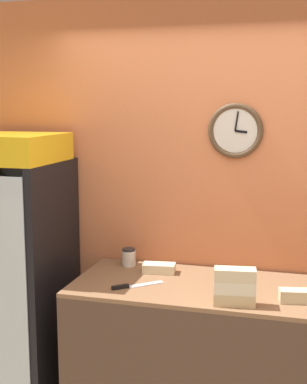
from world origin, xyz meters
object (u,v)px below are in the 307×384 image
object	(u,v)px
sandwich_stack_top	(235,275)
sandwich_stack_bottom	(234,299)
condiment_jar	(129,257)
sandwich_stack_middle	(235,287)
chefs_knife	(131,286)
sandwich_flat_left	(299,296)
beverage_cooler	(16,255)
sandwich_flat_right	(159,268)

from	to	relation	value
sandwich_stack_top	sandwich_stack_bottom	bearing A→B (deg)	0.00
sandwich_stack_top	condiment_jar	size ratio (longest dim) A/B	2.00
sandwich_stack_bottom	condiment_jar	bearing A→B (deg)	145.57
sandwich_stack_middle	chefs_knife	bearing A→B (deg)	168.89
sandwich_flat_left	chefs_knife	size ratio (longest dim) A/B	0.83
beverage_cooler	chefs_knife	distance (m)	0.92
sandwich_stack_bottom	sandwich_stack_top	distance (m)	0.14
beverage_cooler	sandwich_flat_left	xyz separation A→B (m)	(1.86, -0.21, -0.04)
sandwich_stack_bottom	sandwich_flat_left	size ratio (longest dim) A/B	1.03
beverage_cooler	sandwich_flat_right	distance (m)	0.99
sandwich_stack_middle	sandwich_stack_top	size ratio (longest dim) A/B	1.00
sandwich_stack_middle	sandwich_flat_right	world-z (taller)	sandwich_stack_middle
beverage_cooler	sandwich_stack_bottom	size ratio (longest dim) A/B	7.72
sandwich_stack_bottom	sandwich_flat_left	distance (m)	0.37
sandwich_stack_top	condiment_jar	bearing A→B (deg)	145.57
sandwich_stack_middle	sandwich_flat_right	bearing A→B (deg)	140.86
beverage_cooler	condiment_jar	size ratio (longest dim) A/B	15.35
sandwich_stack_middle	sandwich_stack_bottom	bearing A→B (deg)	0.00
sandwich_stack_bottom	sandwich_flat_right	size ratio (longest dim) A/B	1.06
condiment_jar	sandwich_stack_bottom	bearing A→B (deg)	-34.43
beverage_cooler	sandwich_stack_bottom	bearing A→B (deg)	-12.88
sandwich_stack_bottom	sandwich_stack_top	xyz separation A→B (m)	(0.00, 0.00, 0.14)
sandwich_stack_middle	chefs_knife	xyz separation A→B (m)	(-0.63, 0.12, -0.10)
sandwich_flat_left	beverage_cooler	bearing A→B (deg)	173.51
sandwich_stack_top	condiment_jar	xyz separation A→B (m)	(-0.78, 0.54, -0.11)
beverage_cooler	chefs_knife	xyz separation A→B (m)	(0.89, -0.22, -0.06)
sandwich_flat_left	condiment_jar	world-z (taller)	condiment_jar
sandwich_stack_middle	sandwich_stack_top	xyz separation A→B (m)	(0.00, 0.00, 0.07)
sandwich_stack_top	chefs_knife	distance (m)	0.67
sandwich_flat_left	sandwich_flat_right	distance (m)	0.93
sandwich_flat_left	chefs_knife	distance (m)	0.97
sandwich_stack_middle	sandwich_stack_top	distance (m)	0.07
sandwich_flat_right	chefs_knife	world-z (taller)	sandwich_flat_right
sandwich_flat_left	condiment_jar	distance (m)	1.19
beverage_cooler	sandwich_flat_right	xyz separation A→B (m)	(0.98, 0.09, -0.04)
beverage_cooler	sandwich_stack_middle	size ratio (longest dim) A/B	7.68
sandwich_stack_bottom	sandwich_stack_top	bearing A→B (deg)	0.00
sandwich_stack_bottom	chefs_knife	world-z (taller)	sandwich_stack_bottom
sandwich_stack_top	chefs_knife	bearing A→B (deg)	168.89
sandwich_flat_right	sandwich_stack_bottom	bearing A→B (deg)	-39.14
sandwich_stack_middle	chefs_knife	distance (m)	0.65
beverage_cooler	sandwich_stack_top	size ratio (longest dim) A/B	7.68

